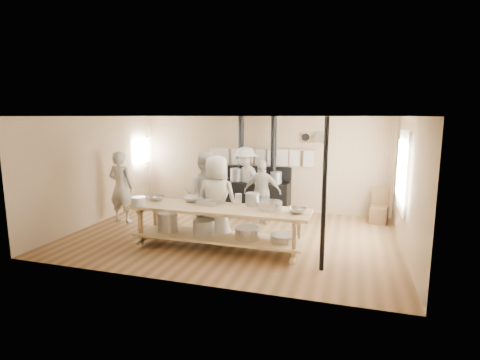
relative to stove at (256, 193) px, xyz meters
The scene contains 24 objects.
ground 2.18m from the stove, 89.82° to the right, with size 7.00×7.00×0.00m, color brown.
room_shell 2.39m from the stove, 89.82° to the right, with size 7.00×7.00×7.00m.
window_right 3.92m from the stove, 23.58° to the right, with size 0.09×1.50×1.65m.
left_opening 3.61m from the stove, behind, with size 0.00×0.90×0.90m.
stove is the anchor object (origin of this frame).
towel_rail 1.06m from the stove, 88.68° to the left, with size 3.00×0.04×0.47m.
back_wall_shelf 2.11m from the stove, 12.13° to the left, with size 0.63×0.14×0.32m.
prep_table 3.02m from the stove, 90.04° to the right, with size 3.60×0.90×0.85m.
support_post 4.11m from the stove, 59.33° to the right, with size 0.08×0.08×2.60m, color black.
cook_far_left 3.52m from the stove, 147.04° to the right, with size 0.64×0.42×1.77m, color #BBB6A6.
cook_left 2.38m from the stove, 104.02° to the right, with size 0.90×0.70×1.85m, color #BBB6A6.
cook_center 2.67m from the stove, 93.49° to the right, with size 0.89×0.58×1.82m, color #BBB6A6.
cook_right 1.12m from the stove, 67.65° to the right, with size 0.92×0.38×1.56m, color #BBB6A6.
cook_by_window 0.49m from the stove, 147.16° to the right, with size 1.16×0.67×1.80m, color #BBB6A6.
chair 3.17m from the stove, ahead, with size 0.46×0.46×0.86m.
bowl_white_a 2.79m from the stove, 103.69° to the right, with size 0.40×0.40×0.10m, color silver.
bowl_steel_a 3.20m from the stove, 116.71° to the right, with size 0.32×0.32×0.10m, color silver.
bowl_white_b 2.73m from the stove, 95.17° to the right, with size 0.45×0.45×0.11m, color silver.
bowl_steel_b 3.42m from the stove, 62.72° to the right, with size 0.34×0.34×0.11m, color silver.
roasting_pan 2.93m from the stove, 95.12° to the right, with size 0.41×0.27×0.09m, color #B2B2B7.
mixing_bowl_large 3.07m from the stove, 70.76° to the right, with size 0.48×0.48×0.15m, color silver.
bucket_galv 2.79m from the stove, 77.13° to the right, with size 0.28×0.28×0.25m, color gray.
deep_bowl_enamel 3.71m from the stove, 114.75° to the right, with size 0.28×0.28×0.18m, color silver.
pitcher 2.74m from the stove, 83.16° to the right, with size 0.14×0.14×0.22m, color silver.
Camera 1 is at (2.48, -7.56, 2.61)m, focal length 28.00 mm.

